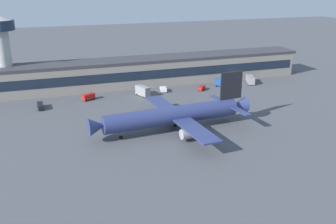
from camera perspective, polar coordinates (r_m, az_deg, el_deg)
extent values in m
plane|color=#4C4F54|center=(125.41, 4.66, -2.40)|extent=(600.00, 600.00, 0.00)
cube|color=gray|center=(176.62, -2.92, 5.95)|extent=(145.07, 14.67, 10.88)
cube|color=#38383D|center=(175.32, -2.95, 7.87)|extent=(147.97, 14.96, 1.20)
cube|color=#192333|center=(169.61, -2.22, 5.58)|extent=(142.17, 0.16, 3.92)
cylinder|color=navy|center=(121.13, 0.62, -0.51)|extent=(44.94, 8.93, 5.74)
cone|color=navy|center=(114.20, -10.51, -2.11)|extent=(5.54, 5.81, 5.45)
cone|color=navy|center=(132.29, 10.31, 0.91)|extent=(6.67, 5.61, 5.17)
cube|color=black|center=(128.56, 9.38, 3.90)|extent=(8.05, 1.08, 9.18)
cube|color=navy|center=(125.19, 10.55, 0.24)|extent=(3.14, 10.48, 0.30)
cube|color=navy|center=(135.30, 7.64, 1.85)|extent=(3.14, 10.48, 0.30)
cube|color=navy|center=(111.28, 4.24, -2.73)|extent=(7.43, 20.47, 0.50)
cube|color=navy|center=(133.30, -0.83, 1.11)|extent=(7.43, 20.47, 0.50)
cylinder|color=#99999E|center=(114.09, 3.08, -3.21)|extent=(4.95, 3.49, 3.16)
cylinder|color=#99999E|center=(130.94, -0.73, -0.15)|extent=(4.95, 3.49, 3.16)
cylinder|color=black|center=(117.50, -7.00, -3.74)|extent=(1.13, 0.58, 1.10)
cylinder|color=slate|center=(116.95, -7.03, -3.09)|extent=(0.24, 0.24, 2.32)
cylinder|color=black|center=(121.47, 2.06, -2.81)|extent=(1.13, 0.58, 1.10)
cylinder|color=slate|center=(120.94, 2.07, -2.18)|extent=(0.24, 0.24, 2.32)
cylinder|color=black|center=(125.83, 1.07, -1.99)|extent=(1.13, 0.58, 1.10)
cylinder|color=slate|center=(125.31, 1.07, -1.38)|extent=(0.24, 0.24, 2.32)
cylinder|color=#B7B7B2|center=(171.80, -23.18, 6.71)|extent=(6.28, 6.28, 26.56)
cube|color=#2651A5|center=(174.65, 7.93, 4.45)|extent=(6.45, 4.78, 3.20)
cube|color=black|center=(174.53, 8.48, 4.63)|extent=(2.85, 2.90, 0.80)
cylinder|color=black|center=(176.16, 8.59, 4.01)|extent=(0.76, 0.58, 0.70)
cylinder|color=black|center=(174.08, 8.60, 3.82)|extent=(0.76, 0.58, 0.70)
cylinder|color=black|center=(176.07, 7.22, 4.07)|extent=(0.76, 0.58, 0.70)
cylinder|color=black|center=(173.99, 7.22, 3.88)|extent=(0.76, 0.58, 0.70)
cube|color=white|center=(164.74, -0.71, 3.40)|extent=(3.50, 5.22, 1.40)
cube|color=black|center=(163.41, -0.66, 3.37)|extent=(2.68, 2.12, 0.35)
cylinder|color=black|center=(163.47, -0.23, 3.02)|extent=(0.43, 0.75, 0.70)
cylinder|color=black|center=(163.20, -1.05, 2.99)|extent=(0.43, 0.75, 0.70)
cylinder|color=black|center=(166.68, -0.38, 3.34)|extent=(0.43, 0.75, 0.70)
cylinder|color=black|center=(166.41, -1.18, 3.31)|extent=(0.43, 0.75, 0.70)
cube|color=black|center=(150.79, -18.45, 0.89)|extent=(2.39, 6.51, 1.60)
cube|color=black|center=(152.37, -18.52, 1.20)|extent=(1.98, 2.35, 0.40)
cylinder|color=black|center=(153.12, -18.82, 0.81)|extent=(0.34, 0.72, 0.70)
cylinder|color=black|center=(153.21, -18.16, 0.90)|extent=(0.34, 0.72, 0.70)
cylinder|color=black|center=(148.86, -18.68, 0.31)|extent=(0.34, 0.72, 0.70)
cylinder|color=black|center=(148.96, -18.00, 0.39)|extent=(0.34, 0.72, 0.70)
cube|color=gray|center=(158.53, -3.78, 3.17)|extent=(4.92, 7.65, 3.80)
cube|color=black|center=(156.77, -3.37, 3.28)|extent=(3.11, 3.19, 0.95)
cylinder|color=black|center=(157.76, -2.89, 2.39)|extent=(0.52, 0.76, 0.70)
cylinder|color=black|center=(156.45, -3.58, 2.23)|extent=(0.52, 0.76, 0.70)
cylinder|color=black|center=(161.69, -3.95, 2.79)|extent=(0.52, 0.76, 0.70)
cylinder|color=black|center=(160.41, -4.63, 2.64)|extent=(0.52, 0.76, 0.70)
cube|color=red|center=(156.41, -11.77, 2.26)|extent=(5.61, 4.45, 2.20)
cube|color=black|center=(155.48, -12.20, 2.30)|extent=(2.57, 2.65, 0.55)
cylinder|color=black|center=(154.95, -12.06, 1.65)|extent=(0.76, 0.60, 0.70)
cylinder|color=black|center=(156.49, -12.49, 1.80)|extent=(0.76, 0.60, 0.70)
cylinder|color=black|center=(156.99, -11.00, 1.96)|extent=(0.76, 0.60, 0.70)
cylinder|color=black|center=(158.52, -11.44, 2.10)|extent=(0.76, 0.60, 0.70)
cube|color=red|center=(167.52, 5.01, 3.62)|extent=(4.46, 4.45, 1.50)
cube|color=black|center=(166.35, 4.86, 3.62)|extent=(2.32, 2.33, 0.38)
cylinder|color=black|center=(166.05, 5.08, 3.20)|extent=(0.71, 0.71, 0.70)
cylinder|color=black|center=(166.64, 4.54, 3.28)|extent=(0.71, 0.71, 0.70)
cylinder|color=black|center=(168.82, 5.46, 3.46)|extent=(0.71, 0.71, 0.70)
cylinder|color=black|center=(169.40, 4.92, 3.54)|extent=(0.71, 0.71, 0.70)
cube|color=gray|center=(181.75, 12.15, 4.76)|extent=(5.60, 8.85, 3.00)
cube|color=black|center=(183.81, 12.04, 5.12)|extent=(3.45, 3.66, 0.75)
cylinder|color=black|center=(184.70, 11.57, 4.55)|extent=(0.53, 0.76, 0.70)
cylinder|color=black|center=(185.15, 12.34, 4.53)|extent=(0.53, 0.76, 0.70)
cylinder|color=black|center=(179.11, 11.87, 4.06)|extent=(0.53, 0.76, 0.70)
cylinder|color=black|center=(179.57, 12.67, 4.05)|extent=(0.53, 0.76, 0.70)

